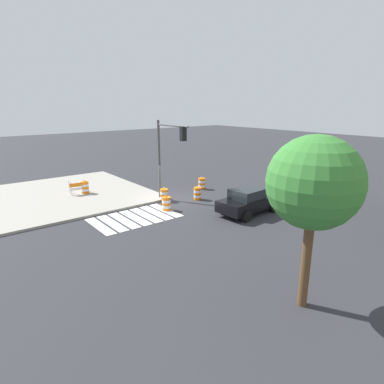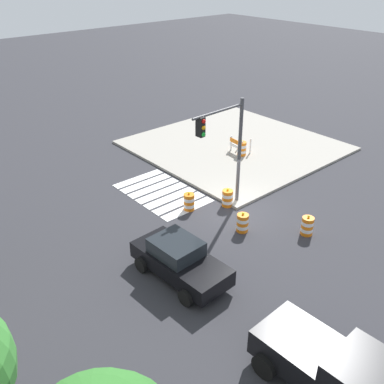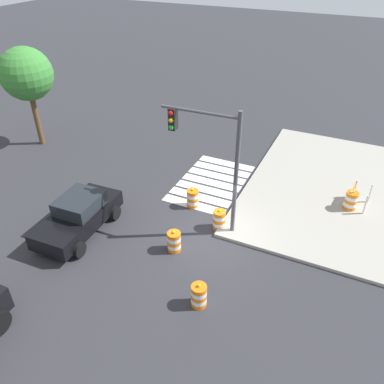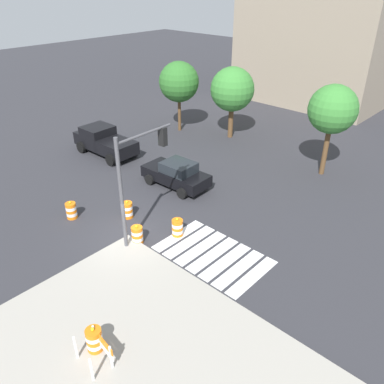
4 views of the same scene
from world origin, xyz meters
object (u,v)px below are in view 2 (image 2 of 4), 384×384
at_px(construction_barricade, 238,144).
at_px(traffic_light_pole, 225,139).
at_px(traffic_barrel_near_corner, 189,202).
at_px(traffic_barrel_median_far, 307,226).
at_px(traffic_barrel_crosswalk_end, 227,198).
at_px(sports_car, 179,260).
at_px(traffic_barrel_on_sidewalk, 242,149).
at_px(traffic_barrel_median_near, 243,223).
at_px(pickup_truck, 345,377).

relative_size(construction_barricade, traffic_light_pole, 0.24).
xyz_separation_m(traffic_barrel_near_corner, traffic_barrel_median_far, (-5.31, -2.72, 0.00)).
distance_m(traffic_barrel_crosswalk_end, construction_barricade, 6.74).
bearing_deg(sports_car, traffic_barrel_on_sidewalk, -58.32).
bearing_deg(traffic_barrel_crosswalk_end, traffic_barrel_median_near, 152.05).
xyz_separation_m(pickup_truck, traffic_barrel_crosswalk_end, (10.16, -5.45, -0.52)).
distance_m(traffic_barrel_crosswalk_end, traffic_barrel_median_near, 2.42).
height_order(pickup_truck, construction_barricade, pickup_truck).
bearing_deg(pickup_truck, construction_barricade, -36.57).
xyz_separation_m(traffic_barrel_near_corner, traffic_light_pole, (-1.12, -1.27, 3.46)).
distance_m(pickup_truck, traffic_barrel_on_sidewalk, 17.48).
height_order(sports_car, traffic_barrel_crosswalk_end, sports_car).
bearing_deg(construction_barricade, traffic_barrel_median_near, 135.07).
bearing_deg(traffic_light_pole, traffic_barrel_near_corner, 48.48).
bearing_deg(traffic_barrel_on_sidewalk, traffic_barrel_near_corner, 112.08).
xyz_separation_m(sports_car, traffic_barrel_median_near, (0.59, -4.33, -0.36)).
relative_size(traffic_barrel_near_corner, traffic_barrel_median_far, 1.00).
xyz_separation_m(traffic_barrel_on_sidewalk, traffic_light_pole, (-3.90, 5.59, 3.31)).
height_order(traffic_barrel_crosswalk_end, traffic_barrel_on_sidewalk, traffic_barrel_on_sidewalk).
height_order(sports_car, traffic_light_pole, traffic_light_pole).
distance_m(pickup_truck, traffic_barrel_near_corner, 11.77).
bearing_deg(traffic_light_pole, traffic_barrel_crosswalk_end, -76.62).
distance_m(traffic_barrel_median_far, traffic_barrel_on_sidewalk, 9.08).
xyz_separation_m(sports_car, traffic_barrel_crosswalk_end, (2.73, -5.46, -0.36)).
bearing_deg(traffic_barrel_crosswalk_end, traffic_barrel_on_sidewalk, -53.36).
bearing_deg(traffic_barrel_median_far, traffic_barrel_crosswalk_end, 12.48).
bearing_deg(traffic_barrel_median_far, traffic_light_pole, 19.10).
distance_m(sports_car, traffic_light_pole, 6.41).
bearing_deg(sports_car, pickup_truck, -179.93).
bearing_deg(sports_car, traffic_barrel_near_corner, -44.75).
relative_size(traffic_barrel_crosswalk_end, construction_barricade, 0.78).
bearing_deg(construction_barricade, pickup_truck, 143.43).
xyz_separation_m(pickup_truck, traffic_barrel_near_corner, (11.16, -3.69, -0.52)).
distance_m(traffic_barrel_near_corner, traffic_barrel_median_far, 5.96).
relative_size(traffic_barrel_crosswalk_end, traffic_barrel_median_near, 1.00).
relative_size(sports_car, traffic_barrel_crosswalk_end, 4.29).
height_order(sports_car, traffic_barrel_median_near, sports_car).
height_order(pickup_truck, traffic_barrel_on_sidewalk, pickup_truck).
xyz_separation_m(construction_barricade, traffic_light_pole, (-4.36, 5.72, 3.19)).
bearing_deg(traffic_barrel_on_sidewalk, sports_car, 121.68).
xyz_separation_m(sports_car, traffic_barrel_near_corner, (3.73, -3.70, -0.36)).
xyz_separation_m(traffic_barrel_crosswalk_end, construction_barricade, (4.24, -5.23, 0.27)).
relative_size(pickup_truck, traffic_barrel_median_near, 5.10).
relative_size(traffic_barrel_near_corner, traffic_barrel_median_near, 1.00).
relative_size(traffic_barrel_crosswalk_end, traffic_barrel_median_far, 1.00).
xyz_separation_m(traffic_barrel_crosswalk_end, traffic_barrel_on_sidewalk, (3.78, -5.09, 0.15)).
bearing_deg(pickup_truck, traffic_light_pole, -26.27).
distance_m(sports_car, construction_barricade, 12.76).
height_order(sports_car, traffic_barrel_median_far, sports_car).
relative_size(traffic_barrel_median_far, traffic_light_pole, 0.19).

